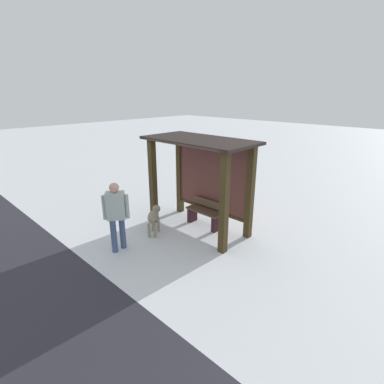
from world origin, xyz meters
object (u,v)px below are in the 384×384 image
bench_left_inside (205,214)px  dog (154,216)px  bus_shelter (204,168)px  person_walking (116,212)px

bench_left_inside → dog: size_ratio=1.40×
bench_left_inside → dog: bearing=-116.9°
bus_shelter → person_walking: bearing=-104.6°
bench_left_inside → person_walking: person_walking is taller
bus_shelter → dog: size_ratio=3.73×
bus_shelter → bench_left_inside: (0.00, 0.06, -1.36)m
bench_left_inside → dog: 1.47m
person_walking → bus_shelter: bearing=75.4°
bench_left_inside → person_walking: size_ratio=0.65×
person_walking → dog: (-0.04, 1.14, -0.49)m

